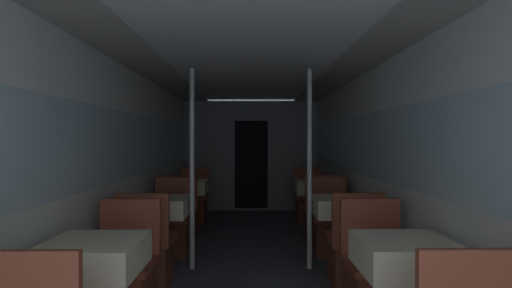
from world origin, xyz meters
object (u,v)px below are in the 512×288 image
(chair_left_far_2, at_px, (193,206))
(chair_right_near_2, at_px, (320,218))
(support_pole_left_1, at_px, (192,169))
(chair_right_far_2, at_px, (309,205))
(dining_table_right_2, at_px, (314,188))
(chair_right_near_1, at_px, (353,256))
(chair_left_near_2, at_px, (182,219))
(dining_table_left_1, at_px, (161,209))
(chair_left_far_1, at_px, (171,230))
(dining_table_right_0, at_px, (405,259))
(chair_right_far_1, at_px, (330,230))
(dining_table_left_2, at_px, (188,188))
(chair_left_far_0, at_px, (123,286))
(chair_left_near_1, at_px, (148,257))
(dining_table_left_0, at_px, (94,260))
(support_pole_right_1, at_px, (309,169))
(dining_table_right_1, at_px, (340,209))
(chair_right_far_0, at_px, (377,285))

(chair_left_far_2, height_order, chair_right_near_2, same)
(support_pole_left_1, bearing_deg, chair_right_far_2, 56.05)
(dining_table_right_2, bearing_deg, chair_right_near_1, -90.00)
(chair_left_near_2, bearing_deg, dining_table_left_1, -90.00)
(chair_left_far_1, relative_size, chair_right_far_2, 1.00)
(dining_table_right_0, distance_m, chair_right_far_1, 2.36)
(dining_table_left_2, bearing_deg, dining_table_right_2, 0.00)
(chair_left_far_0, height_order, chair_right_far_2, same)
(support_pole_left_1, bearing_deg, chair_right_near_2, 38.68)
(chair_left_near_1, height_order, dining_table_right_0, chair_left_near_1)
(dining_table_left_1, bearing_deg, dining_table_left_0, -90.00)
(support_pole_left_1, xyz_separation_m, chair_left_far_2, (-0.33, 2.33, -0.78))
(dining_table_left_1, height_order, support_pole_left_1, support_pole_left_1)
(dining_table_right_2, bearing_deg, chair_left_far_1, -146.48)
(chair_left_near_2, xyz_separation_m, support_pole_right_1, (1.57, -1.26, 0.78))
(chair_left_near_1, bearing_deg, chair_right_far_1, 29.54)
(dining_table_right_1, height_order, chair_right_near_2, chair_right_near_2)
(chair_right_far_1, height_order, dining_table_right_2, chair_right_far_1)
(chair_left_far_1, bearing_deg, chair_left_far_0, 90.00)
(chair_left_far_0, bearing_deg, chair_right_near_2, -127.04)
(support_pole_right_1, height_order, dining_table_right_2, support_pole_right_1)
(dining_table_right_0, bearing_deg, chair_left_far_0, 164.18)
(chair_left_far_1, relative_size, chair_right_far_0, 1.00)
(chair_left_near_2, distance_m, dining_table_right_2, 2.00)
(chair_left_far_1, relative_size, chair_right_far_1, 1.00)
(dining_table_left_1, xyz_separation_m, chair_left_near_2, (-0.00, 1.26, -0.35))
(chair_left_far_1, xyz_separation_m, dining_table_right_1, (1.90, -0.54, 0.35))
(dining_table_left_0, distance_m, chair_left_far_1, 2.36)
(chair_left_far_2, xyz_separation_m, dining_table_right_2, (1.90, -0.54, 0.35))
(support_pole_right_1, bearing_deg, dining_table_left_1, -180.00)
(chair_left_near_1, relative_size, dining_table_left_2, 1.19)
(chair_right_far_0, xyz_separation_m, dining_table_right_2, (-0.00, 3.05, 0.35))
(dining_table_right_0, distance_m, chair_right_far_2, 4.14)
(chair_left_far_1, bearing_deg, chair_right_far_1, -180.00)
(dining_table_right_1, bearing_deg, chair_left_near_1, -164.18)
(dining_table_right_2, bearing_deg, chair_left_near_1, -129.13)
(dining_table_left_0, distance_m, chair_right_far_0, 2.00)
(dining_table_left_1, height_order, chair_left_near_2, chair_left_near_2)
(dining_table_left_1, bearing_deg, chair_left_far_1, 90.00)
(dining_table_right_1, distance_m, support_pole_right_1, 0.54)
(dining_table_left_0, xyz_separation_m, chair_right_near_2, (1.90, 3.05, -0.35))
(dining_table_right_2, bearing_deg, dining_table_left_2, 180.00)
(dining_table_left_0, relative_size, dining_table_left_1, 1.00)
(dining_table_right_0, xyz_separation_m, chair_right_far_2, (0.00, 4.13, -0.35))
(chair_right_far_0, distance_m, dining_table_right_1, 1.30)
(chair_left_far_1, xyz_separation_m, dining_table_right_0, (1.90, -2.33, 0.35))
(dining_table_left_0, xyz_separation_m, dining_table_right_2, (1.90, 3.59, 0.00))
(chair_left_near_2, bearing_deg, chair_right_far_1, -20.76)
(dining_table_left_0, distance_m, support_pole_right_1, 2.42)
(dining_table_left_0, distance_m, dining_table_right_2, 4.06)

